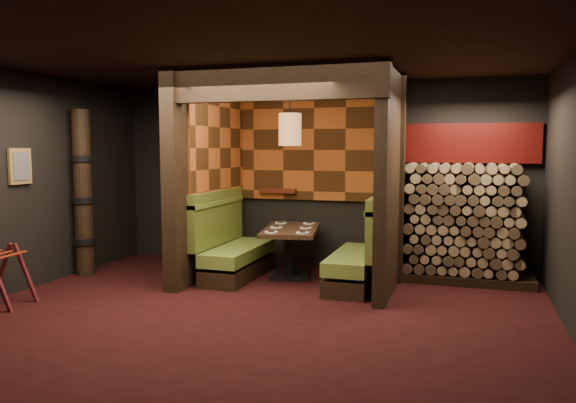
{
  "coord_description": "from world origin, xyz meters",
  "views": [
    {
      "loc": [
        2.24,
        -5.69,
        1.86
      ],
      "look_at": [
        0.0,
        1.3,
        1.15
      ],
      "focal_mm": 35.0,
      "sensor_mm": 36.0,
      "label": 1
    }
  ],
  "objects_px": {
    "booth_bench_right": "(362,257)",
    "totem_column": "(83,194)",
    "pendant_lamp": "(290,130)",
    "firewood_stack": "(469,223)",
    "dining_table": "(291,244)",
    "booth_bench_left": "(232,249)",
    "luggage_rack": "(0,274)"
  },
  "relations": [
    {
      "from": "booth_bench_right",
      "to": "totem_column",
      "type": "height_order",
      "value": "totem_column"
    },
    {
      "from": "pendant_lamp",
      "to": "firewood_stack",
      "type": "bearing_deg",
      "value": 12.32
    },
    {
      "from": "booth_bench_right",
      "to": "totem_column",
      "type": "relative_size",
      "value": 0.67
    },
    {
      "from": "dining_table",
      "to": "booth_bench_left",
      "type": "bearing_deg",
      "value": -164.98
    },
    {
      "from": "dining_table",
      "to": "pendant_lamp",
      "type": "relative_size",
      "value": 1.51
    },
    {
      "from": "luggage_rack",
      "to": "booth_bench_left",
      "type": "bearing_deg",
      "value": 47.52
    },
    {
      "from": "booth_bench_right",
      "to": "dining_table",
      "type": "distance_m",
      "value": 1.09
    },
    {
      "from": "booth_bench_right",
      "to": "pendant_lamp",
      "type": "height_order",
      "value": "pendant_lamp"
    },
    {
      "from": "booth_bench_right",
      "to": "firewood_stack",
      "type": "bearing_deg",
      "value": 27.35
    },
    {
      "from": "dining_table",
      "to": "pendant_lamp",
      "type": "distance_m",
      "value": 1.63
    },
    {
      "from": "booth_bench_left",
      "to": "totem_column",
      "type": "distance_m",
      "value": 2.3
    },
    {
      "from": "luggage_rack",
      "to": "firewood_stack",
      "type": "bearing_deg",
      "value": 28.83
    },
    {
      "from": "pendant_lamp",
      "to": "totem_column",
      "type": "distance_m",
      "value": 3.14
    },
    {
      "from": "totem_column",
      "to": "dining_table",
      "type": "bearing_deg",
      "value": 14.83
    },
    {
      "from": "booth_bench_left",
      "to": "firewood_stack",
      "type": "height_order",
      "value": "firewood_stack"
    },
    {
      "from": "firewood_stack",
      "to": "booth_bench_left",
      "type": "bearing_deg",
      "value": -167.83
    },
    {
      "from": "luggage_rack",
      "to": "booth_bench_right",
      "type": "bearing_deg",
      "value": 29.34
    },
    {
      "from": "booth_bench_right",
      "to": "luggage_rack",
      "type": "xyz_separation_m",
      "value": [
        -3.9,
        -2.19,
        -0.03
      ]
    },
    {
      "from": "booth_bench_left",
      "to": "booth_bench_right",
      "type": "relative_size",
      "value": 1.0
    },
    {
      "from": "booth_bench_left",
      "to": "luggage_rack",
      "type": "height_order",
      "value": "booth_bench_left"
    },
    {
      "from": "booth_bench_left",
      "to": "dining_table",
      "type": "height_order",
      "value": "booth_bench_left"
    },
    {
      "from": "pendant_lamp",
      "to": "luggage_rack",
      "type": "distance_m",
      "value": 4.08
    },
    {
      "from": "booth_bench_right",
      "to": "luggage_rack",
      "type": "distance_m",
      "value": 4.48
    },
    {
      "from": "booth_bench_left",
      "to": "pendant_lamp",
      "type": "xyz_separation_m",
      "value": [
        0.82,
        0.17,
        1.71
      ]
    },
    {
      "from": "totem_column",
      "to": "booth_bench_right",
      "type": "bearing_deg",
      "value": 7.86
    },
    {
      "from": "luggage_rack",
      "to": "dining_table",
      "type": "bearing_deg",
      "value": 40.44
    },
    {
      "from": "dining_table",
      "to": "totem_column",
      "type": "relative_size",
      "value": 0.61
    },
    {
      "from": "booth_bench_right",
      "to": "firewood_stack",
      "type": "relative_size",
      "value": 0.92
    },
    {
      "from": "booth_bench_right",
      "to": "pendant_lamp",
      "type": "bearing_deg",
      "value": 170.91
    },
    {
      "from": "booth_bench_right",
      "to": "firewood_stack",
      "type": "height_order",
      "value": "firewood_stack"
    },
    {
      "from": "firewood_stack",
      "to": "totem_column",
      "type": "bearing_deg",
      "value": -166.81
    },
    {
      "from": "booth_bench_right",
      "to": "totem_column",
      "type": "distance_m",
      "value": 4.1
    }
  ]
}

